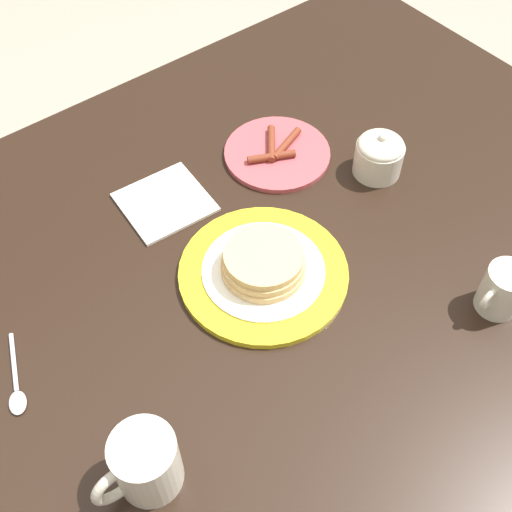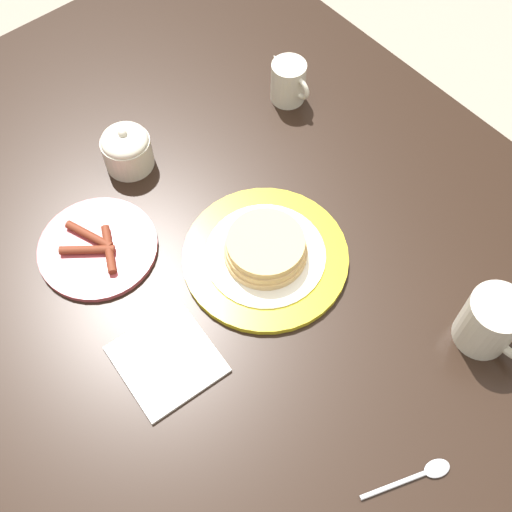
% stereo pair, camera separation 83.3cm
% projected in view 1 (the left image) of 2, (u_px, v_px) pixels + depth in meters
% --- Properties ---
extents(ground_plane, '(8.00, 8.00, 0.00)m').
position_uv_depth(ground_plane, '(250.00, 439.00, 1.62)').
color(ground_plane, gray).
extents(dining_table, '(1.56, 1.09, 0.73)m').
position_uv_depth(dining_table, '(247.00, 300.00, 1.12)').
color(dining_table, black).
rests_on(dining_table, ground_plane).
extents(pancake_plate, '(0.27, 0.27, 0.06)m').
position_uv_depth(pancake_plate, '(263.00, 268.00, 1.02)').
color(pancake_plate, gold).
rests_on(pancake_plate, dining_table).
extents(side_plate_bacon, '(0.20, 0.20, 0.02)m').
position_uv_depth(side_plate_bacon, '(277.00, 153.00, 1.20)').
color(side_plate_bacon, '#B2474C').
rests_on(side_plate_bacon, dining_table).
extents(coffee_mug, '(0.12, 0.09, 0.10)m').
position_uv_depth(coffee_mug, '(144.00, 464.00, 0.80)').
color(coffee_mug, beige).
rests_on(coffee_mug, dining_table).
extents(creamer_pitcher, '(0.10, 0.07, 0.09)m').
position_uv_depth(creamer_pitcher, '(503.00, 289.00, 0.97)').
color(creamer_pitcher, beige).
rests_on(creamer_pitcher, dining_table).
extents(sugar_bowl, '(0.09, 0.09, 0.09)m').
position_uv_depth(sugar_bowl, '(379.00, 155.00, 1.15)').
color(sugar_bowl, beige).
rests_on(sugar_bowl, dining_table).
extents(napkin, '(0.16, 0.15, 0.01)m').
position_uv_depth(napkin, '(165.00, 202.00, 1.13)').
color(napkin, silver).
rests_on(napkin, dining_table).
extents(spoon, '(0.06, 0.13, 0.01)m').
position_uv_depth(spoon, '(16.00, 387.00, 0.91)').
color(spoon, silver).
rests_on(spoon, dining_table).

